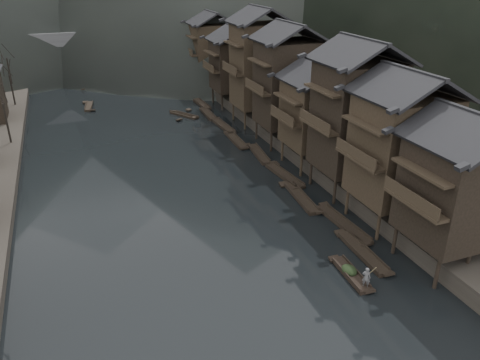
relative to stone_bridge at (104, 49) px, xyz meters
name	(u,v)px	position (x,y,z in m)	size (l,w,h in m)	color
water	(206,252)	(0.00, -72.00, -5.11)	(300.00, 300.00, 0.00)	black
right_bank	(329,90)	(35.00, -32.00, -4.21)	(40.00, 200.00, 1.80)	#2D2823
stilt_houses	(294,77)	(17.28, -52.60, 3.76)	(9.00, 67.60, 16.37)	black
moored_sampans	(249,148)	(11.90, -51.80, -4.91)	(2.97, 61.07, 0.47)	black
midriver_boats	(119,101)	(-0.62, -23.62, -4.91)	(16.06, 29.29, 0.45)	black
stone_bridge	(104,49)	(0.00, 0.00, 0.00)	(40.00, 6.00, 9.00)	#4C4C4F
hero_sampan	(351,274)	(9.27, -79.03, -4.91)	(1.28, 4.93, 0.43)	black
cargo_heap	(350,266)	(9.26, -78.81, -4.35)	(1.08, 1.41, 0.65)	black
boatman	(367,275)	(9.37, -80.74, -3.83)	(0.61, 0.40, 1.68)	#58585A
bamboo_pole	(373,246)	(9.57, -80.74, -1.46)	(0.06, 0.06, 4.02)	#8C7A51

